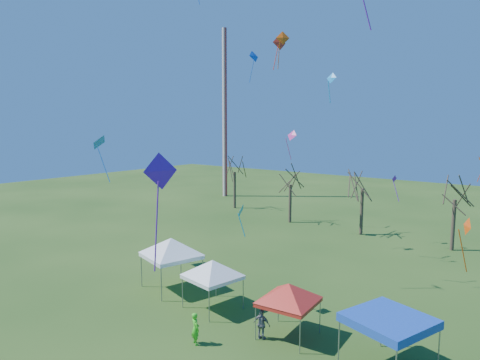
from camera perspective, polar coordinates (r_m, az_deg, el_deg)
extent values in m
plane|color=#244616|center=(23.63, -2.43, -20.08)|extent=(140.00, 140.00, 0.00)
cylinder|color=silver|center=(65.03, -2.06, 8.80)|extent=(0.70, 0.70, 25.00)
cylinder|color=#3D2D21|center=(56.01, -0.71, -1.34)|extent=(0.32, 0.32, 4.78)
cylinder|color=#3D2D21|center=(48.16, 6.70, -3.13)|extent=(0.32, 0.32, 4.28)
cylinder|color=#3D2D21|center=(44.24, 15.91, -4.07)|extent=(0.32, 0.32, 4.64)
cylinder|color=#3D2D21|center=(41.65, 26.55, -5.39)|extent=(0.32, 0.32, 4.49)
cylinder|color=gray|center=(30.21, -13.00, -11.78)|extent=(0.06, 0.06, 2.14)
cylinder|color=gray|center=(31.44, -7.90, -10.89)|extent=(0.06, 0.06, 2.14)
cylinder|color=gray|center=(27.64, -10.44, -13.56)|extent=(0.06, 0.06, 2.14)
cylinder|color=gray|center=(28.98, -4.99, -12.45)|extent=(0.06, 0.06, 2.14)
cube|color=white|center=(29.14, -9.13, -9.92)|extent=(3.97, 3.97, 0.26)
pyramid|color=white|center=(28.81, -9.18, -7.64)|extent=(4.37, 4.37, 1.07)
cylinder|color=gray|center=(26.62, -7.68, -14.69)|extent=(0.06, 0.06, 1.84)
cylinder|color=gray|center=(28.05, -3.23, -13.46)|extent=(0.06, 0.06, 1.84)
cylinder|color=gray|center=(24.71, -4.14, -16.45)|extent=(0.06, 0.06, 1.84)
cylinder|color=gray|center=(26.24, 0.43, -14.96)|extent=(0.06, 0.06, 1.84)
cube|color=white|center=(26.00, -3.67, -12.76)|extent=(3.19, 3.19, 0.22)
pyramid|color=white|center=(25.66, -3.69, -10.60)|extent=(3.84, 3.84, 0.92)
cylinder|color=gray|center=(22.88, 2.09, -18.57)|extent=(0.05, 0.05, 1.76)
cylinder|color=gray|center=(24.84, 5.12, -16.41)|extent=(0.05, 0.05, 1.76)
cylinder|color=gray|center=(21.86, 8.00, -19.95)|extent=(0.05, 0.05, 1.76)
cylinder|color=gray|center=(23.90, 10.62, -17.51)|extent=(0.05, 0.05, 1.76)
cube|color=red|center=(22.93, 6.49, -15.85)|extent=(2.85, 2.85, 0.21)
pyramid|color=red|center=(22.56, 6.53, -13.54)|extent=(3.72, 3.72, 0.88)
cylinder|color=gray|center=(21.20, 13.04, -20.42)|extent=(0.06, 0.06, 2.14)
cylinder|color=gray|center=(23.28, 18.33, -17.97)|extent=(0.06, 0.06, 2.14)
cylinder|color=gray|center=(21.80, 24.96, -20.13)|extent=(0.06, 0.06, 2.14)
cube|color=#103AAA|center=(20.87, 19.24, -17.46)|extent=(4.05, 4.05, 0.26)
cube|color=#103AAA|center=(20.80, 19.26, -16.98)|extent=(4.05, 4.05, 0.13)
imported|color=slate|center=(23.02, 2.92, -18.66)|extent=(0.97, 0.51, 1.58)
imported|color=#3AD422|center=(22.65, -5.97, -19.08)|extent=(0.70, 0.60, 1.63)
cone|color=#1693EE|center=(28.64, 12.08, 13.18)|extent=(0.78, 0.42, 0.72)
cube|color=#1693EE|center=(28.65, 11.80, 11.42)|extent=(0.10, 0.33, 1.40)
cone|color=blue|center=(34.39, -18.33, 4.84)|extent=(1.47, 1.73, 1.20)
cube|color=blue|center=(34.92, -17.73, 2.00)|extent=(0.99, 0.41, 2.80)
cone|color=purple|center=(41.41, 19.86, 0.16)|extent=(0.38, 0.72, 0.69)
cube|color=purple|center=(41.86, 20.08, -1.35)|extent=(0.75, 0.27, 1.95)
cone|color=#D22E8B|center=(42.05, 6.91, 5.96)|extent=(1.28, 0.88, 1.07)
cube|color=#D22E8B|center=(42.38, 6.48, 4.13)|extent=(0.22, 0.84, 2.16)
cone|color=blue|center=(46.07, 1.88, 16.18)|extent=(0.84, 1.41, 1.26)
cube|color=blue|center=(45.62, 1.57, 14.35)|extent=(0.72, 0.13, 2.37)
cone|color=#FF570D|center=(29.99, 5.73, 18.35)|extent=(0.86, 0.84, 0.93)
cube|color=#FF570D|center=(29.75, 5.19, 16.25)|extent=(0.41, 0.43, 1.79)
cone|color=#E2460B|center=(23.61, 27.96, -5.45)|extent=(0.65, 0.90, 0.92)
cube|color=#E2460B|center=(24.15, 27.55, -8.35)|extent=(0.50, 0.31, 2.16)
cone|color=red|center=(35.60, 5.30, 17.78)|extent=(0.89, 1.28, 1.19)
cube|color=red|center=(35.22, 4.78, 15.92)|extent=(0.68, 0.34, 1.80)
cube|color=purple|center=(21.24, 16.40, 21.05)|extent=(0.41, 0.60, 1.82)
cone|color=#6919B2|center=(15.76, -10.47, 1.20)|extent=(0.65, 1.39, 1.36)
cube|color=#6919B2|center=(16.01, -11.08, -6.24)|extent=(0.52, 0.18, 3.46)
cone|color=#0B93B0|center=(24.63, 0.08, -4.07)|extent=(0.67, 0.96, 0.86)
cube|color=#0B93B0|center=(25.03, 0.21, -6.02)|extent=(0.44, 0.22, 1.38)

